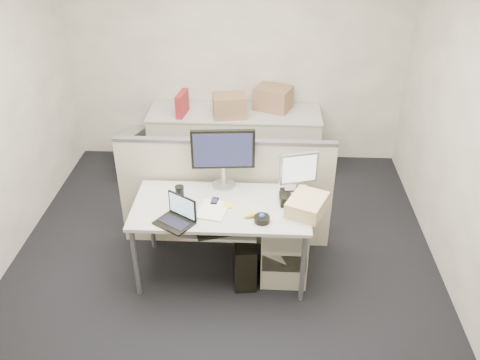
# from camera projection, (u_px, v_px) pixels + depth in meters

# --- Properties ---
(floor) EXTENTS (4.00, 4.50, 0.01)m
(floor) POSITION_uv_depth(u_px,v_px,m) (223.00, 271.00, 4.69)
(floor) COLOR black
(floor) RESTS_ON ground
(wall_back) EXTENTS (4.00, 0.02, 2.70)m
(wall_back) POSITION_uv_depth(u_px,v_px,m) (236.00, 52.00, 5.90)
(wall_back) COLOR #EFE5CA
(wall_back) RESTS_ON ground
(wall_right) EXTENTS (0.02, 4.50, 2.70)m
(wall_right) POSITION_uv_depth(u_px,v_px,m) (479.00, 146.00, 3.89)
(wall_right) COLOR #EFE5CA
(wall_right) RESTS_ON ground
(desk) EXTENTS (1.50, 0.75, 0.73)m
(desk) POSITION_uv_depth(u_px,v_px,m) (221.00, 212.00, 4.34)
(desk) COLOR #B7B2AA
(desk) RESTS_ON floor
(keyboard_tray) EXTENTS (0.62, 0.32, 0.02)m
(keyboard_tray) POSITION_uv_depth(u_px,v_px,m) (220.00, 229.00, 4.21)
(keyboard_tray) COLOR #B7B2AA
(keyboard_tray) RESTS_ON desk
(drawer_pedestal) EXTENTS (0.40, 0.55, 0.65)m
(drawer_pedestal) POSITION_uv_depth(u_px,v_px,m) (284.00, 242.00, 4.53)
(drawer_pedestal) COLOR #B2AF9A
(drawer_pedestal) RESTS_ON floor
(cubicle_partition) EXTENTS (2.00, 0.06, 1.10)m
(cubicle_partition) POSITION_uv_depth(u_px,v_px,m) (225.00, 195.00, 4.78)
(cubicle_partition) COLOR beige
(cubicle_partition) RESTS_ON floor
(back_counter) EXTENTS (2.00, 0.60, 0.72)m
(back_counter) POSITION_uv_depth(u_px,v_px,m) (235.00, 141.00, 6.14)
(back_counter) COLOR #B2AF9A
(back_counter) RESTS_ON floor
(monitor_main) EXTENTS (0.57, 0.26, 0.55)m
(monitor_main) POSITION_uv_depth(u_px,v_px,m) (223.00, 159.00, 4.43)
(monitor_main) COLOR black
(monitor_main) RESTS_ON desk
(monitor_small) EXTENTS (0.37, 0.25, 0.41)m
(monitor_small) POSITION_uv_depth(u_px,v_px,m) (298.00, 175.00, 4.33)
(monitor_small) COLOR #B7B7BC
(monitor_small) RESTS_ON desk
(laptop) EXTENTS (0.36, 0.34, 0.22)m
(laptop) POSITION_uv_depth(u_px,v_px,m) (173.00, 213.00, 4.02)
(laptop) COLOR black
(laptop) RESTS_ON desk
(trackball) EXTENTS (0.16, 0.16, 0.05)m
(trackball) POSITION_uv_depth(u_px,v_px,m) (262.00, 219.00, 4.10)
(trackball) COLOR black
(trackball) RESTS_ON desk
(desk_phone) EXTENTS (0.22, 0.18, 0.07)m
(desk_phone) POSITION_uv_depth(u_px,v_px,m) (292.00, 199.00, 4.33)
(desk_phone) COLOR black
(desk_phone) RESTS_ON desk
(paper_stack) EXTENTS (0.28, 0.32, 0.01)m
(paper_stack) POSITION_uv_depth(u_px,v_px,m) (213.00, 210.00, 4.24)
(paper_stack) COLOR silver
(paper_stack) RESTS_ON desk
(sticky_pad) EXTENTS (0.09, 0.09, 0.01)m
(sticky_pad) POSITION_uv_depth(u_px,v_px,m) (228.00, 205.00, 4.30)
(sticky_pad) COLOR yellow
(sticky_pad) RESTS_ON desk
(travel_mug) EXTENTS (0.08, 0.08, 0.16)m
(travel_mug) POSITION_uv_depth(u_px,v_px,m) (180.00, 195.00, 4.30)
(travel_mug) COLOR black
(travel_mug) RESTS_ON desk
(banana) EXTENTS (0.17, 0.10, 0.04)m
(banana) POSITION_uv_depth(u_px,v_px,m) (254.00, 215.00, 4.16)
(banana) COLOR #F5F526
(banana) RESTS_ON desk
(cellphone) EXTENTS (0.07, 0.12, 0.01)m
(cellphone) POSITION_uv_depth(u_px,v_px,m) (215.00, 201.00, 4.35)
(cellphone) COLOR black
(cellphone) RESTS_ON desk
(manila_folders) EXTENTS (0.39, 0.43, 0.13)m
(manila_folders) POSITION_uv_depth(u_px,v_px,m) (307.00, 205.00, 4.20)
(manila_folders) COLOR #E0BA8D
(manila_folders) RESTS_ON desk
(keyboard) EXTENTS (0.51, 0.31, 0.03)m
(keyboard) POSITION_uv_depth(u_px,v_px,m) (225.00, 229.00, 4.16)
(keyboard) COLOR black
(keyboard) RESTS_ON keyboard_tray
(pc_tower_desk) EXTENTS (0.24, 0.48, 0.43)m
(pc_tower_desk) POSITION_uv_depth(u_px,v_px,m) (244.00, 257.00, 4.52)
(pc_tower_desk) COLOR black
(pc_tower_desk) RESTS_ON floor
(pc_tower_spare_dark) EXTENTS (0.21, 0.44, 0.40)m
(pc_tower_spare_dark) POSITION_uv_depth(u_px,v_px,m) (132.00, 162.00, 6.02)
(pc_tower_spare_dark) COLOR black
(pc_tower_spare_dark) RESTS_ON floor
(pc_tower_spare_silver) EXTENTS (0.30, 0.44, 0.38)m
(pc_tower_spare_silver) POSITION_uv_depth(u_px,v_px,m) (132.00, 147.00, 6.37)
(pc_tower_spare_silver) COLOR #B7B7BC
(pc_tower_spare_silver) RESTS_ON floor
(cardboard_box_left) EXTENTS (0.41, 0.34, 0.28)m
(cardboard_box_left) POSITION_uv_depth(u_px,v_px,m) (230.00, 107.00, 5.78)
(cardboard_box_left) COLOR #87654C
(cardboard_box_left) RESTS_ON back_counter
(cardboard_box_right) EXTENTS (0.49, 0.44, 0.29)m
(cardboard_box_right) POSITION_uv_depth(u_px,v_px,m) (273.00, 99.00, 5.96)
(cardboard_box_right) COLOR #87654C
(cardboard_box_right) RESTS_ON back_counter
(red_binder) EXTENTS (0.12, 0.32, 0.29)m
(red_binder) POSITION_uv_depth(u_px,v_px,m) (182.00, 104.00, 5.82)
(red_binder) COLOR maroon
(red_binder) RESTS_ON back_counter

